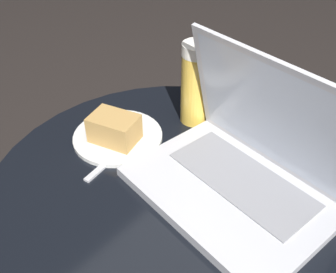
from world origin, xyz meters
The scene contains 5 objects.
table centered at (0.00, 0.00, 0.38)m, with size 0.71×0.71×0.49m.
laptop centered at (0.09, 0.07, 0.55)m, with size 0.38×0.30×0.25m.
beer_glass centered at (-0.10, 0.19, 0.59)m, with size 0.07×0.07×0.18m.
snack_plate centered at (-0.18, 0.02, 0.52)m, with size 0.19×0.19×0.07m.
fork centered at (-0.15, 0.00, 0.50)m, with size 0.04×0.18×0.01m.
Camera 1 is at (0.32, -0.40, 1.01)m, focal length 42.00 mm.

